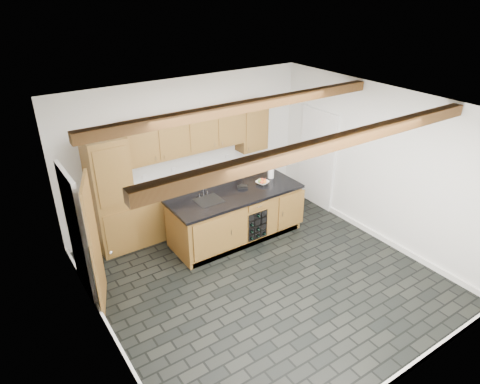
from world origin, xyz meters
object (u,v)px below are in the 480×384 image
(kitchen_scale, at_px, (243,187))
(fruit_bowl, at_px, (262,183))
(island, at_px, (236,215))
(paper_towel, at_px, (271,172))

(kitchen_scale, distance_m, fruit_bowl, 0.41)
(island, height_order, paper_towel, paper_towel)
(island, height_order, fruit_bowl, fruit_bowl)
(kitchen_scale, relative_size, fruit_bowl, 0.92)
(island, bearing_deg, kitchen_scale, 22.94)
(island, relative_size, paper_towel, 10.40)
(island, relative_size, kitchen_scale, 11.68)
(island, relative_size, fruit_bowl, 10.75)
(kitchen_scale, xyz_separation_m, paper_towel, (0.70, 0.07, 0.09))
(kitchen_scale, bearing_deg, paper_towel, 30.09)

